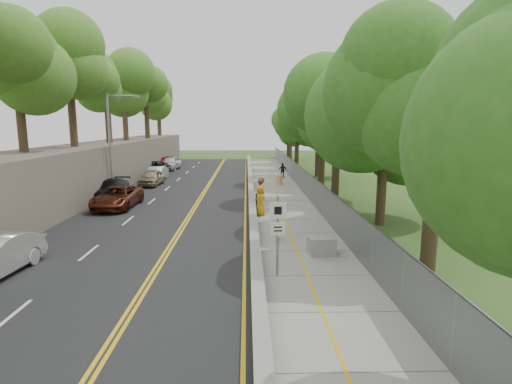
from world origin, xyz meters
name	(u,v)px	position (x,y,z in m)	size (l,w,h in m)	color
ground	(249,252)	(0.00, 0.00, 0.00)	(140.00, 140.00, 0.00)	#33511E
road	(182,194)	(-5.40, 15.00, 0.02)	(11.20, 66.00, 0.04)	black
sidewalk	(279,194)	(2.55, 15.00, 0.03)	(4.20, 66.00, 0.05)	gray
jersey_barrier	(251,191)	(0.25, 15.00, 0.30)	(0.42, 66.00, 0.60)	#5FD017
rock_embankment	(81,171)	(-13.50, 15.00, 2.00)	(5.00, 66.00, 4.00)	#595147
chainlink_fence	(304,182)	(4.65, 15.00, 1.00)	(0.04, 66.00, 2.00)	slate
trees_embankment	(79,61)	(-13.00, 15.00, 10.50)	(6.40, 66.00, 13.00)	#4D8528
trees_fenceside	(335,108)	(7.00, 15.00, 7.00)	(7.00, 66.00, 14.00)	#3E7E26
streetlight	(113,138)	(-10.46, 14.00, 4.64)	(2.52, 0.22, 8.00)	gray
signpost	(278,227)	(1.05, -3.02, 1.96)	(0.62, 0.09, 3.10)	gray
construction_barrel	(280,180)	(3.00, 19.84, 0.53)	(0.58, 0.58, 0.95)	#FF6F00
concrete_block	(321,245)	(3.20, -0.44, 0.43)	(1.15, 0.86, 0.77)	gray
car_2	(117,197)	(-9.00, 9.80, 0.77)	(2.43, 5.28, 1.47)	maroon
car_3	(110,189)	(-10.60, 13.13, 0.77)	(2.05, 5.04, 1.46)	black
car_4	(152,178)	(-9.00, 19.88, 0.77)	(1.71, 4.26, 1.45)	tan
car_5	(156,174)	(-9.27, 23.09, 0.74)	(1.48, 4.24, 1.40)	silver
car_6	(156,168)	(-10.60, 28.71, 0.75)	(2.36, 5.11, 1.42)	black
car_7	(165,163)	(-10.60, 34.12, 0.76)	(2.01, 4.95, 1.44)	maroon
car_8	(171,163)	(-9.67, 32.94, 0.86)	(1.93, 4.79, 1.63)	silver
painter_0	(260,201)	(0.75, 7.13, 1.00)	(0.93, 0.60, 1.90)	#C48414
painter_1	(278,223)	(1.45, 1.72, 0.90)	(0.62, 0.41, 1.71)	white
painter_2	(260,199)	(0.75, 8.59, 0.82)	(0.75, 0.58, 1.53)	black
painter_3	(261,190)	(0.96, 11.68, 0.94)	(1.15, 0.66, 1.79)	brown
person_far	(283,170)	(3.74, 24.79, 0.84)	(0.92, 0.38, 1.57)	black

